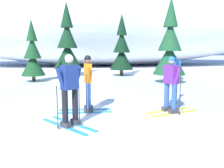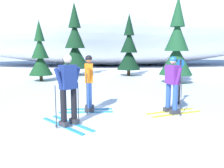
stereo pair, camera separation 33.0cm
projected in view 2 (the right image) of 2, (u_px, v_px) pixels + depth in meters
name	position (u px, v px, depth m)	size (l,w,h in m)	color
ground_plane	(110.00, 123.00, 6.09)	(120.00, 120.00, 0.00)	white
skier_orange_jacket	(89.00, 82.00, 7.16)	(1.65, 0.82, 1.76)	#2893CC
skier_navy_jacket	(68.00, 89.00, 5.76)	(1.47, 1.62, 1.81)	#2893CC
skier_purple_jacket	(172.00, 84.00, 6.90)	(1.78, 0.97, 1.73)	gold
pine_tree_far_left	(40.00, 56.00, 13.95)	(1.42, 1.42, 3.68)	#47301E
pine_tree_center_left	(75.00, 45.00, 16.92)	(2.05, 2.05, 5.31)	#47301E
pine_tree_center_right	(129.00, 50.00, 16.78)	(1.73, 1.73, 4.47)	#47301E
pine_tree_far_right	(177.00, 47.00, 13.04)	(1.88, 1.88, 4.86)	#47301E
snow_ridge_background	(115.00, 20.00, 27.31)	(43.74, 16.84, 10.65)	white
trail_marker_post	(180.00, 79.00, 8.06)	(0.28, 0.07, 1.60)	black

